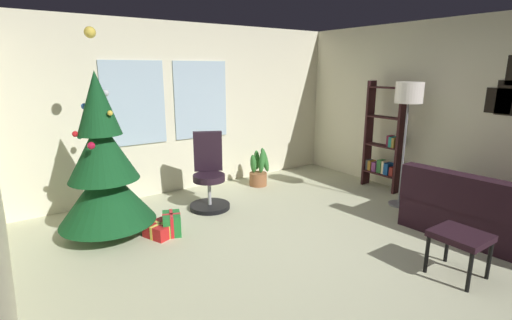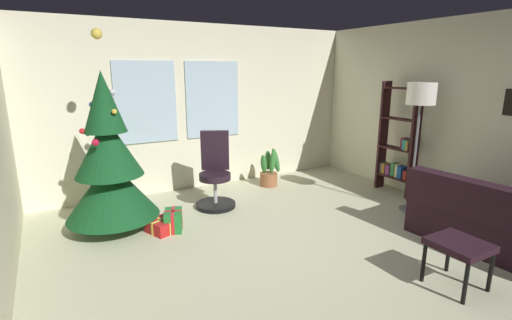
% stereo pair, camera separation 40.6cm
% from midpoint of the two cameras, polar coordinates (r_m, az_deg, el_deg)
% --- Properties ---
extents(ground_plane, '(5.31, 5.82, 0.10)m').
position_cam_midpoint_polar(ground_plane, '(4.06, 11.98, -15.43)').
color(ground_plane, beige).
extents(wall_back_with_windows, '(5.31, 0.12, 2.59)m').
position_cam_midpoint_polar(wall_back_with_windows, '(6.09, -6.24, 8.00)').
color(wall_back_with_windows, '#ECE4C4').
rests_on(wall_back_with_windows, ground_plane).
extents(wall_right_with_frames, '(0.12, 5.82, 2.59)m').
position_cam_midpoint_polar(wall_right_with_frames, '(5.77, 33.48, 5.44)').
color(wall_right_with_frames, '#ECE4C4').
rests_on(wall_right_with_frames, ground_plane).
extents(footstool, '(0.42, 0.46, 0.44)m').
position_cam_midpoint_polar(footstool, '(3.91, 31.36, -11.49)').
color(footstool, black).
rests_on(footstool, ground_plane).
extents(holiday_tree, '(1.08, 1.08, 2.34)m').
position_cam_midpoint_polar(holiday_tree, '(4.65, -19.22, -0.97)').
color(holiday_tree, '#4C331E').
rests_on(holiday_tree, ground_plane).
extents(gift_box_red, '(0.39, 0.40, 0.16)m').
position_cam_midpoint_polar(gift_box_red, '(4.63, -11.65, -9.86)').
color(gift_box_red, red).
rests_on(gift_box_red, ground_plane).
extents(gift_box_green, '(0.30, 0.36, 0.25)m').
position_cam_midpoint_polar(gift_box_green, '(4.63, -10.07, -9.13)').
color(gift_box_green, '#1E722D').
rests_on(gift_box_green, ground_plane).
extents(office_chair, '(0.56, 0.58, 1.07)m').
position_cam_midpoint_polar(office_chair, '(5.26, -4.07, -2.78)').
color(office_chair, black).
rests_on(office_chair, ground_plane).
extents(bookshelf, '(0.18, 0.64, 1.72)m').
position_cam_midpoint_polar(bookshelf, '(6.22, 22.68, 2.01)').
color(bookshelf, '#321718').
rests_on(bookshelf, ground_plane).
extents(floor_lamp, '(0.36, 0.36, 1.74)m').
position_cam_midpoint_polar(floor_lamp, '(5.39, 25.90, 7.86)').
color(floor_lamp, slate).
rests_on(floor_lamp, ground_plane).
extents(potted_plant, '(0.40, 0.39, 0.64)m').
position_cam_midpoint_polar(potted_plant, '(6.23, 3.93, -1.76)').
color(potted_plant, '#945C38').
rests_on(potted_plant, ground_plane).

